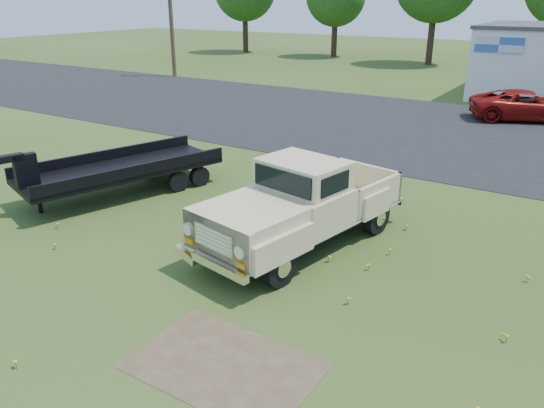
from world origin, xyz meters
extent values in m
plane|color=#2E4516|center=(0.00, 0.00, 0.00)|extent=(140.00, 140.00, 0.00)
cube|color=black|center=(0.00, 15.00, 0.00)|extent=(90.00, 14.00, 0.02)
cube|color=#483626|center=(1.50, -3.00, 0.00)|extent=(3.00, 2.00, 0.01)
cube|color=#483626|center=(-2.00, 3.50, 0.00)|extent=(2.20, 1.60, 0.01)
cube|color=silver|center=(0.50, 22.95, 3.20)|extent=(2.50, 0.08, 0.80)
cylinder|color=#432C1F|center=(-22.00, 22.00, 4.50)|extent=(0.30, 0.30, 9.00)
cylinder|color=#332317|center=(-28.00, 40.00, 1.80)|extent=(0.56, 0.56, 3.60)
cylinder|color=#332317|center=(-18.00, 41.00, 1.62)|extent=(0.56, 0.56, 3.24)
cylinder|color=#332317|center=(-8.00, 39.50, 1.98)|extent=(0.56, 0.56, 3.96)
imported|color=maroon|center=(2.73, 19.53, 0.71)|extent=(5.62, 4.22, 1.42)
camera|label=1|loc=(5.93, -8.59, 5.62)|focal=35.00mm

